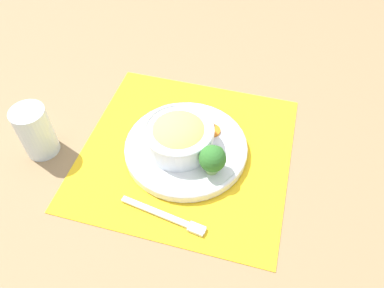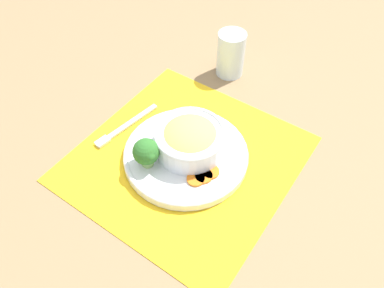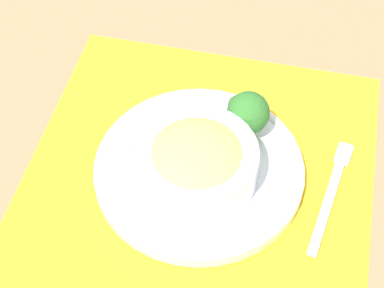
# 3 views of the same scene
# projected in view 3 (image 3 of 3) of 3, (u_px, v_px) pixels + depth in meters

# --- Properties ---
(ground_plane) EXTENTS (4.00, 4.00, 0.00)m
(ground_plane) POSITION_uv_depth(u_px,v_px,m) (199.00, 176.00, 0.84)
(ground_plane) COLOR #8C704C
(placemat) EXTENTS (0.45, 0.45, 0.00)m
(placemat) POSITION_uv_depth(u_px,v_px,m) (199.00, 175.00, 0.83)
(placemat) COLOR yellow
(placemat) RESTS_ON ground_plane
(plate) EXTENTS (0.27, 0.27, 0.02)m
(plate) POSITION_uv_depth(u_px,v_px,m) (199.00, 169.00, 0.82)
(plate) COLOR silver
(plate) RESTS_ON placemat
(bowl) EXTENTS (0.15, 0.15, 0.07)m
(bowl) POSITION_uv_depth(u_px,v_px,m) (195.00, 161.00, 0.79)
(bowl) COLOR silver
(bowl) RESTS_ON plate
(broccoli_floret) EXTENTS (0.06, 0.06, 0.07)m
(broccoli_floret) POSITION_uv_depth(u_px,v_px,m) (248.00, 113.00, 0.83)
(broccoli_floret) COLOR #84AD5B
(broccoli_floret) RESTS_ON plate
(carrot_slice_near) EXTENTS (0.04, 0.04, 0.01)m
(carrot_slice_near) POSITION_uv_depth(u_px,v_px,m) (165.00, 131.00, 0.85)
(carrot_slice_near) COLOR orange
(carrot_slice_near) RESTS_ON plate
(carrot_slice_middle) EXTENTS (0.04, 0.04, 0.01)m
(carrot_slice_middle) POSITION_uv_depth(u_px,v_px,m) (155.00, 139.00, 0.85)
(carrot_slice_middle) COLOR orange
(carrot_slice_middle) RESTS_ON plate
(carrot_slice_far) EXTENTS (0.04, 0.04, 0.01)m
(carrot_slice_far) POSITION_uv_depth(u_px,v_px,m) (148.00, 148.00, 0.84)
(carrot_slice_far) COLOR orange
(carrot_slice_far) RESTS_ON plate
(fork) EXTENTS (0.04, 0.18, 0.01)m
(fork) POSITION_uv_depth(u_px,v_px,m) (333.00, 187.00, 0.82)
(fork) COLOR silver
(fork) RESTS_ON placemat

